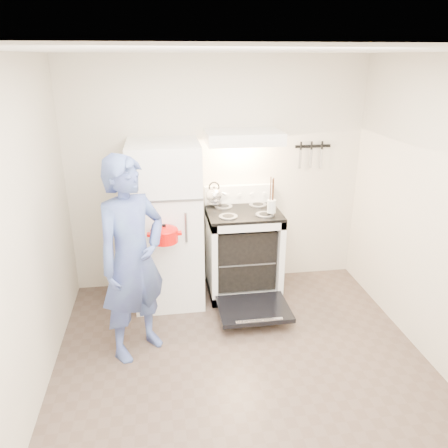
{
  "coord_description": "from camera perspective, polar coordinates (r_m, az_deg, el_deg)",
  "views": [
    {
      "loc": [
        -0.61,
        -2.77,
        2.47
      ],
      "look_at": [
        -0.05,
        1.0,
        1.0
      ],
      "focal_mm": 35.0,
      "sensor_mm": 36.0,
      "label": 1
    }
  ],
  "objects": [
    {
      "name": "backsplash",
      "position": [
        4.82,
        1.96,
        3.96
      ],
      "size": [
        0.76,
        0.07,
        0.2
      ],
      "primitive_type": "cube",
      "color": "white",
      "rests_on": "cooktop"
    },
    {
      "name": "stove_body",
      "position": [
        4.77,
        2.49,
        -3.84
      ],
      "size": [
        0.76,
        0.65,
        0.92
      ],
      "primitive_type": "cube",
      "color": "white",
      "rests_on": "floor"
    },
    {
      "name": "cooktop",
      "position": [
        4.59,
        2.58,
        1.54
      ],
      "size": [
        0.76,
        0.65,
        0.03
      ],
      "primitive_type": "cube",
      "color": "black",
      "rests_on": "stove_body"
    },
    {
      "name": "pizza_stone",
      "position": [
        4.74,
        3.37,
        -4.09
      ],
      "size": [
        0.35,
        0.35,
        0.02
      ],
      "primitive_type": "cylinder",
      "color": "#946D4D",
      "rests_on": "oven_rack"
    },
    {
      "name": "floor",
      "position": [
        3.76,
        3.2,
        -20.0
      ],
      "size": [
        3.6,
        3.6,
        0.0
      ],
      "primitive_type": "plane",
      "color": "#4F4037",
      "rests_on": "ground"
    },
    {
      "name": "back_wall",
      "position": [
        4.77,
        -0.84,
        6.27
      ],
      "size": [
        3.2,
        0.02,
        2.5
      ],
      "primitive_type": "cube",
      "color": "beige",
      "rests_on": "ground"
    },
    {
      "name": "person",
      "position": [
        3.71,
        -11.86,
        -4.61
      ],
      "size": [
        0.77,
        0.74,
        1.78
      ],
      "primitive_type": "imported",
      "rotation": [
        0.0,
        0.0,
        0.69
      ],
      "color": "navy",
      "rests_on": "floor"
    },
    {
      "name": "oven_door",
      "position": [
        4.42,
        3.89,
        -11.01
      ],
      "size": [
        0.7,
        0.54,
        0.04
      ],
      "primitive_type": "cube",
      "color": "black",
      "rests_on": "floor"
    },
    {
      "name": "utensil_jar",
      "position": [
        4.46,
        6.22,
        2.31
      ],
      "size": [
        0.11,
        0.11,
        0.13
      ],
      "primitive_type": "cylinder",
      "rotation": [
        0.0,
        0.0,
        -0.3
      ],
      "color": "silver",
      "rests_on": "cooktop"
    },
    {
      "name": "tea_kettle",
      "position": [
        4.71,
        -1.3,
        3.95
      ],
      "size": [
        0.22,
        0.18,
        0.27
      ],
      "primitive_type": null,
      "color": "#BCBCC1",
      "rests_on": "cooktop"
    },
    {
      "name": "dutch_oven",
      "position": [
        4.05,
        -7.78,
        -1.55
      ],
      "size": [
        0.32,
        0.25,
        0.21
      ],
      "primitive_type": null,
      "color": "red",
      "rests_on": "person"
    },
    {
      "name": "oven_rack",
      "position": [
        4.78,
        2.48,
        -4.05
      ],
      "size": [
        0.6,
        0.52,
        0.01
      ],
      "primitive_type": "cube",
      "color": "gray",
      "rests_on": "stove_body"
    },
    {
      "name": "range_hood",
      "position": [
        4.47,
        2.56,
        11.28
      ],
      "size": [
        0.76,
        0.5,
        0.12
      ],
      "primitive_type": "cube",
      "color": "white",
      "rests_on": "back_wall"
    },
    {
      "name": "refrigerator",
      "position": [
        4.52,
        -7.51,
        -0.1
      ],
      "size": [
        0.7,
        0.7,
        1.7
      ],
      "primitive_type": "cube",
      "color": "white",
      "rests_on": "floor"
    },
    {
      "name": "knife_strip",
      "position": [
        4.94,
        11.53,
        9.94
      ],
      "size": [
        0.4,
        0.02,
        0.03
      ],
      "primitive_type": "cube",
      "color": "black",
      "rests_on": "back_wall"
    }
  ]
}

